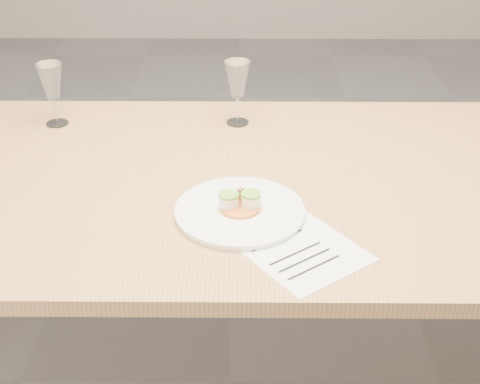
{
  "coord_description": "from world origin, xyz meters",
  "views": [
    {
      "loc": [
        0.05,
        -1.51,
        1.6
      ],
      "look_at": [
        0.04,
        -0.16,
        0.8
      ],
      "focal_mm": 50.0,
      "sensor_mm": 36.0,
      "label": 1
    }
  ],
  "objects_px": {
    "dinner_plate": "(240,210)",
    "wine_glass_2": "(237,81)",
    "recipe_sheet": "(296,246)",
    "wine_glass_1": "(51,83)",
    "dining_table": "(227,199)"
  },
  "relations": [
    {
      "from": "wine_glass_2",
      "to": "dining_table",
      "type": "bearing_deg",
      "value": -94.07
    },
    {
      "from": "dinner_plate",
      "to": "recipe_sheet",
      "type": "height_order",
      "value": "dinner_plate"
    },
    {
      "from": "dining_table",
      "to": "wine_glass_1",
      "type": "bearing_deg",
      "value": 148.14
    },
    {
      "from": "dinner_plate",
      "to": "wine_glass_2",
      "type": "distance_m",
      "value": 0.53
    },
    {
      "from": "dinner_plate",
      "to": "wine_glass_2",
      "type": "relative_size",
      "value": 1.6
    },
    {
      "from": "dinner_plate",
      "to": "dining_table",
      "type": "bearing_deg",
      "value": 101.22
    },
    {
      "from": "wine_glass_1",
      "to": "recipe_sheet",
      "type": "bearing_deg",
      "value": -42.97
    },
    {
      "from": "recipe_sheet",
      "to": "wine_glass_2",
      "type": "distance_m",
      "value": 0.67
    },
    {
      "from": "recipe_sheet",
      "to": "wine_glass_2",
      "type": "height_order",
      "value": "wine_glass_2"
    },
    {
      "from": "wine_glass_1",
      "to": "dinner_plate",
      "type": "bearing_deg",
      "value": -42.15
    },
    {
      "from": "dining_table",
      "to": "dinner_plate",
      "type": "xyz_separation_m",
      "value": [
        0.04,
        -0.18,
        0.08
      ]
    },
    {
      "from": "dining_table",
      "to": "dinner_plate",
      "type": "height_order",
      "value": "dinner_plate"
    },
    {
      "from": "dinner_plate",
      "to": "wine_glass_2",
      "type": "height_order",
      "value": "wine_glass_2"
    },
    {
      "from": "dinner_plate",
      "to": "wine_glass_1",
      "type": "relative_size",
      "value": 1.63
    },
    {
      "from": "dinner_plate",
      "to": "wine_glass_1",
      "type": "bearing_deg",
      "value": 137.85
    }
  ]
}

